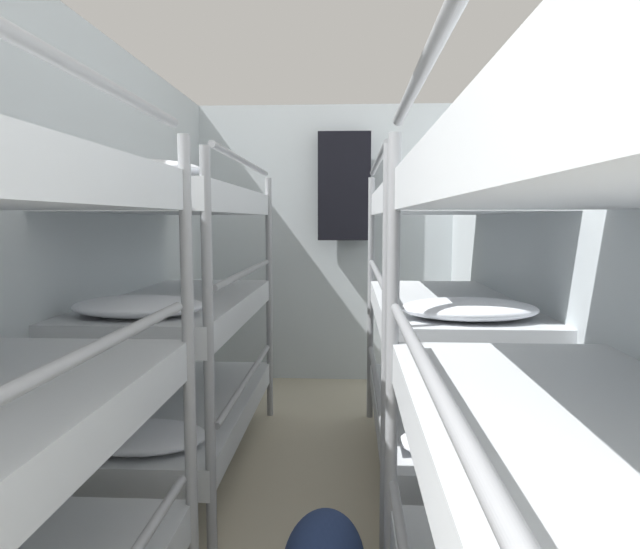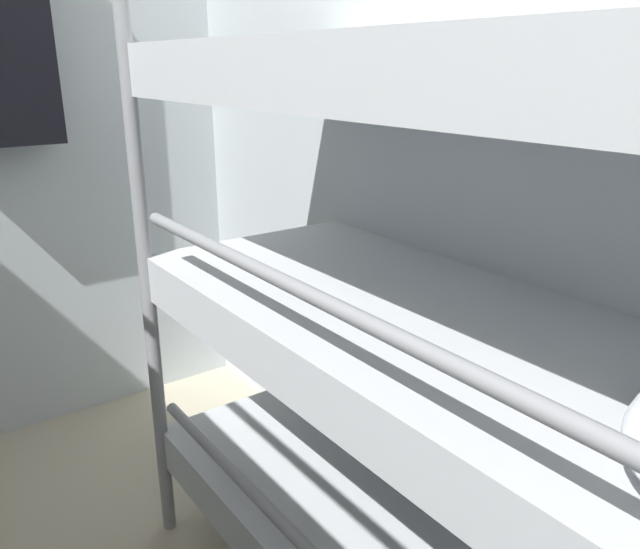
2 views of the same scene
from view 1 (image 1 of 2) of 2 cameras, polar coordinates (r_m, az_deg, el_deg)
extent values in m
cube|color=silver|center=(2.66, -27.05, 0.25)|extent=(0.06, 5.44, 2.39)
cube|color=silver|center=(2.48, 24.56, 0.02)|extent=(0.06, 5.44, 2.39)
cube|color=silver|center=(5.00, 0.57, 3.02)|extent=(2.31, 0.06, 2.39)
cylinder|color=gray|center=(2.11, -12.97, -9.99)|extent=(0.04, 0.04, 1.70)
cylinder|color=gray|center=(1.26, -24.32, -8.22)|extent=(0.03, 1.52, 0.03)
cylinder|color=gray|center=(1.26, -25.46, 19.27)|extent=(0.03, 1.52, 0.03)
cylinder|color=gray|center=(2.04, 7.21, -10.45)|extent=(0.04, 0.04, 1.70)
cube|color=silver|center=(1.30, 27.56, -17.61)|extent=(0.73, 1.79, 0.14)
cylinder|color=gray|center=(1.13, 10.68, -9.33)|extent=(0.03, 1.52, 0.03)
cube|color=silver|center=(1.20, 28.84, 9.73)|extent=(0.73, 1.79, 0.14)
cylinder|color=gray|center=(1.14, 11.26, 21.30)|extent=(0.03, 1.52, 0.03)
cylinder|color=gray|center=(2.38, -11.07, -8.20)|extent=(0.04, 0.04, 1.70)
cylinder|color=gray|center=(4.07, -5.10, -2.43)|extent=(0.04, 0.04, 1.70)
cube|color=silver|center=(3.43, -13.37, -13.27)|extent=(0.73, 1.79, 0.14)
ellipsoid|color=white|center=(2.81, -17.32, -15.22)|extent=(0.59, 0.40, 0.09)
cylinder|color=gray|center=(3.29, -7.22, -10.19)|extent=(0.03, 1.52, 0.03)
cube|color=silver|center=(3.29, -13.61, -3.34)|extent=(0.73, 1.79, 0.14)
ellipsoid|color=white|center=(2.66, -17.69, -3.04)|extent=(0.59, 0.40, 0.09)
cylinder|color=gray|center=(3.18, -7.35, 0.26)|extent=(0.03, 1.52, 0.03)
cube|color=silver|center=(3.26, -13.84, 7.14)|extent=(0.73, 1.79, 0.14)
ellipsoid|color=white|center=(2.64, -18.07, 9.93)|extent=(0.59, 0.40, 0.09)
cylinder|color=gray|center=(3.18, -7.49, 11.06)|extent=(0.03, 1.52, 0.03)
cylinder|color=gray|center=(2.32, 6.69, -8.52)|extent=(0.04, 0.04, 1.70)
cylinder|color=gray|center=(4.03, 5.09, -2.50)|extent=(0.04, 0.04, 1.70)
cube|color=silver|center=(3.34, 12.05, -13.75)|extent=(0.73, 1.79, 0.14)
ellipsoid|color=white|center=(2.70, 14.37, -16.01)|extent=(0.59, 0.40, 0.09)
cylinder|color=gray|center=(3.24, 5.61, -10.40)|extent=(0.03, 1.52, 0.03)
cube|color=silver|center=(3.20, 12.26, -3.56)|extent=(0.73, 1.79, 0.14)
ellipsoid|color=white|center=(2.54, 14.69, -3.34)|extent=(0.59, 0.40, 0.09)
cylinder|color=gray|center=(3.13, 5.71, 0.20)|extent=(0.03, 1.52, 0.03)
cube|color=silver|center=(3.16, 12.48, 7.23)|extent=(0.73, 1.79, 0.14)
ellipsoid|color=white|center=(2.52, 15.03, 10.23)|extent=(0.59, 0.40, 0.09)
cylinder|color=gray|center=(3.14, 5.82, 11.16)|extent=(0.03, 1.52, 0.03)
cube|color=black|center=(4.85, 2.44, 8.79)|extent=(0.44, 0.12, 0.90)
camera|label=2|loc=(2.30, -9.02, 8.43)|focal=35.00mm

